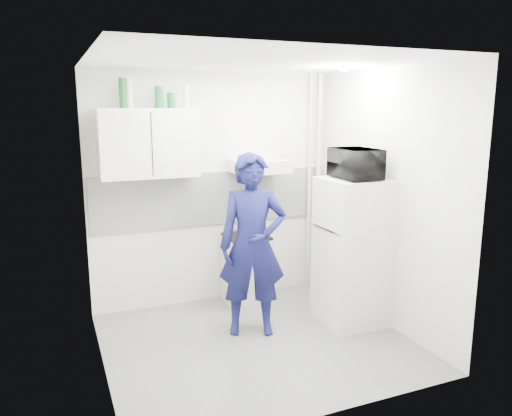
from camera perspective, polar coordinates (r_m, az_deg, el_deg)
name	(u,v)px	position (r m, az deg, el deg)	size (l,w,h in m)	color
floor	(257,342)	(4.94, 0.11, -15.11)	(2.80, 2.80, 0.00)	slate
ceiling	(257,61)	(4.44, 0.12, 16.48)	(2.80, 2.80, 0.00)	white
wall_back	(214,189)	(5.67, -4.81, 2.16)	(2.80, 2.80, 0.00)	beige
wall_left	(96,223)	(4.19, -17.84, -1.67)	(2.60, 2.60, 0.00)	beige
wall_right	(384,199)	(5.21, 14.44, 1.02)	(2.60, 2.60, 0.00)	beige
person	(253,245)	(4.85, -0.40, -4.27)	(0.65, 0.43, 1.79)	#101240
stove	(247,270)	(5.76, -1.09, -7.08)	(0.48, 0.48, 0.76)	beige
fridge	(352,252)	(5.23, 10.97, -4.92)	(0.63, 0.63, 1.51)	silver
stove_top	(246,236)	(5.64, -1.10, -3.27)	(0.46, 0.46, 0.03)	black
saucepan	(247,230)	(5.67, -0.99, -2.52)	(0.18, 0.18, 0.10)	silver
microwave	(356,164)	(5.05, 11.36, 4.99)	(0.37, 0.54, 0.30)	black
bottle_b	(123,93)	(5.20, -14.98, 12.57)	(0.08, 0.08, 0.29)	#144C1E
bottle_c	(129,94)	(5.21, -14.28, 12.54)	(0.07, 0.07, 0.28)	#B2B7BC
canister_a	(159,97)	(5.27, -11.02, 12.31)	(0.09, 0.09, 0.22)	#144C1E
canister_b	(171,100)	(5.29, -9.66, 12.03)	(0.08, 0.08, 0.16)	#144C1E
bottle_e	(186,96)	(5.33, -7.99, 12.56)	(0.06, 0.06, 0.25)	#B2B7BC
upper_cabinet	(149,143)	(5.25, -12.17, 7.25)	(1.00, 0.35, 0.70)	silver
range_hood	(259,166)	(5.56, 0.38, 4.82)	(0.60, 0.50, 0.14)	beige
backsplash	(215,198)	(5.67, -4.75, 1.14)	(2.74, 0.03, 0.60)	white
pipe_a	(318,183)	(6.12, 7.09, 2.80)	(0.05, 0.05, 2.60)	beige
pipe_b	(309,184)	(6.06, 6.10, 2.74)	(0.04, 0.04, 2.60)	beige
ceiling_spot_fixture	(344,69)	(5.08, 10.03, 15.33)	(0.10, 0.10, 0.02)	white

